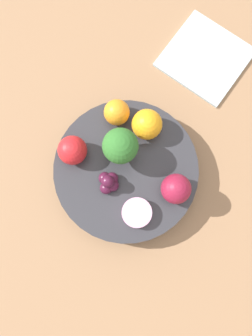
{
  "coord_description": "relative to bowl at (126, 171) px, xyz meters",
  "views": [
    {
      "loc": [
        -0.05,
        0.07,
        0.56
      ],
      "look_at": [
        0.0,
        0.0,
        0.07
      ],
      "focal_mm": 35.0,
      "sensor_mm": 36.0,
      "label": 1
    }
  ],
  "objects": [
    {
      "name": "ground_plane",
      "position": [
        0.0,
        0.0,
        -0.04
      ],
      "size": [
        6.0,
        6.0,
        0.0
      ],
      "primitive_type": "plane",
      "color": "gray"
    },
    {
      "name": "table_surface",
      "position": [
        0.0,
        0.0,
        -0.03
      ],
      "size": [
        1.2,
        1.2,
        0.02
      ],
      "color": "#936D4C",
      "rests_on": "ground_plane"
    },
    {
      "name": "bowl",
      "position": [
        0.0,
        0.0,
        0.0
      ],
      "size": [
        0.23,
        0.23,
        0.04
      ],
      "color": "#2D2D33",
      "rests_on": "table_surface"
    },
    {
      "name": "broccoli",
      "position": [
        0.02,
        -0.02,
        0.06
      ],
      "size": [
        0.05,
        0.05,
        0.07
      ],
      "color": "#99C17A",
      "rests_on": "bowl"
    },
    {
      "name": "apple_red",
      "position": [
        0.08,
        0.03,
        0.04
      ],
      "size": [
        0.04,
        0.04,
        0.04
      ],
      "color": "red",
      "rests_on": "bowl"
    },
    {
      "name": "apple_green",
      "position": [
        -0.08,
        -0.02,
        0.04
      ],
      "size": [
        0.05,
        0.05,
        0.05
      ],
      "color": "maroon",
      "rests_on": "bowl"
    },
    {
      "name": "orange_front",
      "position": [
        0.01,
        -0.07,
        0.04
      ],
      "size": [
        0.05,
        0.05,
        0.05
      ],
      "color": "orange",
      "rests_on": "bowl"
    },
    {
      "name": "orange_back",
      "position": [
        0.06,
        -0.06,
        0.04
      ],
      "size": [
        0.04,
        0.04,
        0.04
      ],
      "color": "orange",
      "rests_on": "bowl"
    },
    {
      "name": "grape_cluster",
      "position": [
        0.01,
        0.03,
        0.03
      ],
      "size": [
        0.04,
        0.04,
        0.03
      ],
      "color": "#47142D",
      "rests_on": "bowl"
    },
    {
      "name": "small_cup",
      "position": [
        -0.05,
        0.04,
        0.03
      ],
      "size": [
        0.05,
        0.05,
        0.02
      ],
      "color": "#EA9EC6",
      "rests_on": "bowl"
    },
    {
      "name": "napkin",
      "position": [
        0.02,
        -0.25,
        -0.02
      ],
      "size": [
        0.14,
        0.14,
        0.01
      ],
      "color": "silver",
      "rests_on": "table_surface"
    }
  ]
}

